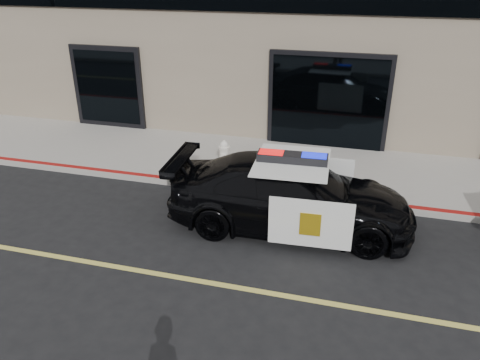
# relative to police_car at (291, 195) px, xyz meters

# --- Properties ---
(ground) EXTENTS (120.00, 120.00, 0.00)m
(ground) POSITION_rel_police_car_xyz_m (1.26, -2.31, -0.74)
(ground) COLOR black
(ground) RESTS_ON ground
(sidewalk_n) EXTENTS (60.00, 3.50, 0.15)m
(sidewalk_n) POSITION_rel_police_car_xyz_m (1.26, 2.94, -0.67)
(sidewalk_n) COLOR gray
(sidewalk_n) RESTS_ON ground
(police_car) EXTENTS (2.63, 5.28, 1.66)m
(police_car) POSITION_rel_police_car_xyz_m (0.00, 0.00, 0.00)
(police_car) COLOR black
(police_car) RESTS_ON ground
(fire_hydrant) EXTENTS (0.36, 0.49, 0.79)m
(fire_hydrant) POSITION_rel_police_car_xyz_m (-2.11, 2.21, -0.23)
(fire_hydrant) COLOR white
(fire_hydrant) RESTS_ON sidewalk_n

